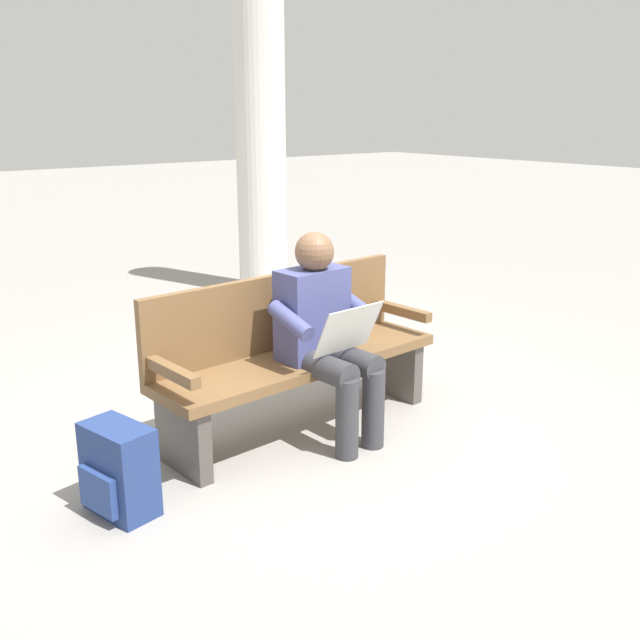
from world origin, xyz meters
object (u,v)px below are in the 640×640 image
Objects in this scene: person_seated at (325,332)px; backpack at (118,470)px; bench_near at (293,352)px; support_pillar at (261,135)px.

person_seated is 1.35m from backpack.
backpack is at bearing 10.18° from bench_near.
support_pillar reaches higher than person_seated.
person_seated is at bearing -177.33° from backpack.
support_pillar is at bearing -124.35° from bench_near.
bench_near is 3.56m from support_pillar.
person_seated is 3.67m from support_pillar.
backpack is (1.28, 0.06, -0.41)m from person_seated.
bench_near is at bearing 58.81° from support_pillar.
person_seated is 0.38× the size of support_pillar.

